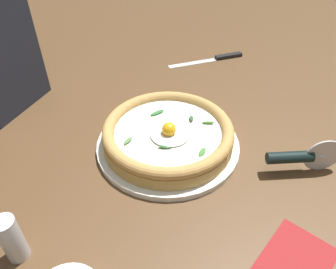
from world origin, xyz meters
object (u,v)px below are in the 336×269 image
Objects in this scene: pizza_cutter at (299,157)px; folded_napkin at (293,266)px; pizza at (168,134)px; pepper_shaker at (11,239)px; table_knife at (217,58)px.

pizza_cutter reaches higher than folded_napkin.
pepper_shaker reaches higher than pizza.
table_knife is at bearing -7.78° from pepper_shaker.
pizza is 0.41m from table_knife.
pizza_cutter reaches higher than table_knife.
pepper_shaker is at bearing 172.22° from table_knife.
pizza is 0.25m from pizza_cutter.
pepper_shaker is (-0.31, 0.11, 0.01)m from pizza.
pizza_cutter is (0.03, -0.25, 0.00)m from pizza.
pizza is 0.33m from pepper_shaker.
pizza is 1.87× the size of folded_napkin.
pepper_shaker is (-0.72, 0.10, 0.04)m from table_knife.
table_knife is 1.32× the size of folded_napkin.
pizza_cutter is 0.46m from table_knife.
folded_napkin is (-0.58, -0.28, 0.00)m from table_knife.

